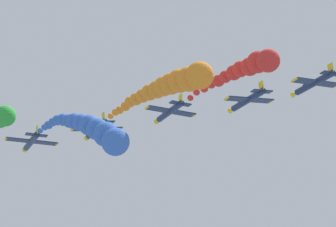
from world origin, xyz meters
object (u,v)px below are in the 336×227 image
(airplane_left_outer, at_px, (169,112))
(airplane_right_outer, at_px, (247,100))
(airplane_left_inner, at_px, (31,142))
(airplane_right_inner, at_px, (96,129))
(airplane_trailing, at_px, (314,83))

(airplane_left_outer, bearing_deg, airplane_right_outer, -40.15)
(airplane_left_inner, height_order, airplane_left_outer, airplane_left_outer)
(airplane_right_inner, bearing_deg, airplane_left_outer, -38.46)
(airplane_left_inner, height_order, airplane_trailing, airplane_trailing)
(airplane_trailing, bearing_deg, airplane_right_inner, 140.84)
(airplane_right_outer, distance_m, airplane_trailing, 11.44)
(airplane_trailing, bearing_deg, airplane_right_outer, 141.22)
(airplane_left_inner, height_order, airplane_right_outer, airplane_right_outer)
(airplane_right_inner, distance_m, airplane_right_outer, 27.57)
(airplane_right_inner, xyz_separation_m, airplane_left_outer, (10.64, -8.45, 2.29))
(airplane_left_inner, relative_size, airplane_right_inner, 1.00)
(airplane_left_outer, relative_size, airplane_right_outer, 1.00)
(airplane_left_inner, xyz_separation_m, airplane_right_outer, (31.10, -24.69, 4.78))
(airplane_left_outer, relative_size, airplane_trailing, 1.00)
(airplane_trailing, bearing_deg, airplane_left_inner, 141.48)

